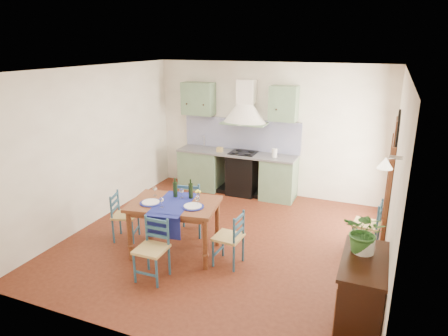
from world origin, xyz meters
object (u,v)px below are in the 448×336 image
Objects in this scene: chair_near at (152,249)px; dining_table at (174,209)px; sideboard at (361,293)px; potted_plant at (365,232)px.

dining_table is at bearing 94.15° from chair_near.
chair_near is at bearing 178.88° from sideboard.
dining_table is at bearing 164.24° from sideboard.
chair_near is (0.05, -0.74, -0.30)m from dining_table.
sideboard is at bearing -76.04° from potted_plant.
sideboard is (2.75, -0.05, 0.06)m from chair_near.
chair_near is at bearing -177.89° from potted_plant.
potted_plant is at bearing 2.11° from chair_near.
sideboard is 0.69m from potted_plant.
chair_near is at bearing -85.85° from dining_table.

